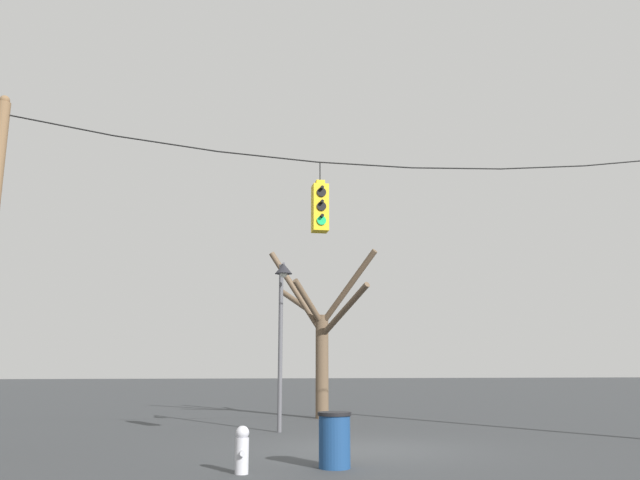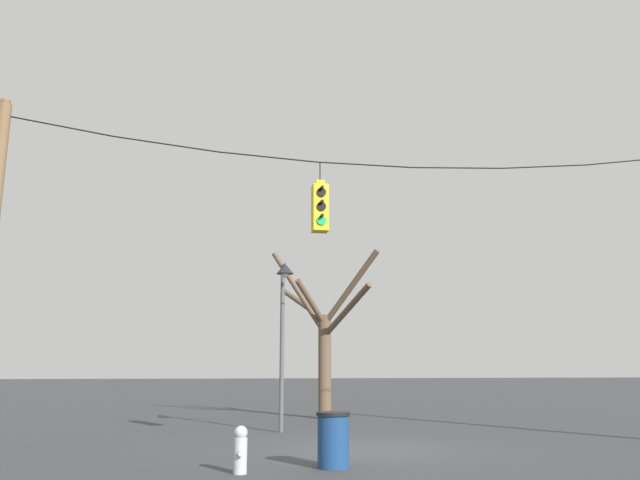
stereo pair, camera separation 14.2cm
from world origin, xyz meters
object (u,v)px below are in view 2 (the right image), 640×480
(traffic_light_near_right_pole, at_px, (320,208))
(street_lamp, at_px, (284,305))
(bare_tree, at_px, (324,336))
(fire_hydrant, at_px, (240,449))
(trash_bin, at_px, (333,440))

(traffic_light_near_right_pole, relative_size, street_lamp, 0.35)
(street_lamp, bearing_deg, traffic_light_near_right_pole, -85.37)
(traffic_light_near_right_pole, bearing_deg, street_lamp, 94.63)
(street_lamp, relative_size, bare_tree, 0.78)
(traffic_light_near_right_pole, bearing_deg, fire_hydrant, -126.14)
(fire_hydrant, height_order, trash_bin, trash_bin)
(trash_bin, bearing_deg, fire_hydrant, -168.87)
(bare_tree, bearing_deg, fire_hydrant, -107.06)
(trash_bin, bearing_deg, traffic_light_near_right_pole, 86.51)
(traffic_light_near_right_pole, height_order, trash_bin, traffic_light_near_right_pole)
(bare_tree, bearing_deg, traffic_light_near_right_pole, -100.76)
(street_lamp, relative_size, fire_hydrant, 6.03)
(street_lamp, bearing_deg, fire_hydrant, -102.50)
(street_lamp, bearing_deg, trash_bin, -88.13)
(street_lamp, relative_size, trash_bin, 4.89)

